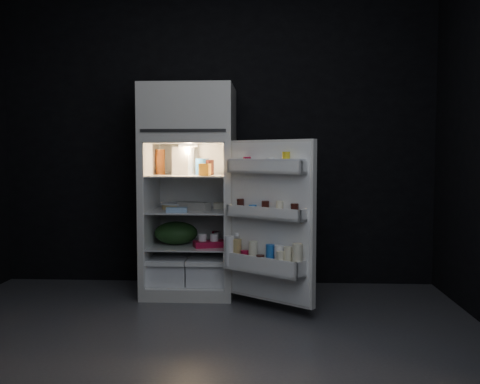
# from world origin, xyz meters

# --- Properties ---
(floor) EXTENTS (4.00, 3.40, 0.00)m
(floor) POSITION_xyz_m (0.00, 0.00, 0.00)
(floor) COLOR #4A4A4F
(floor) RESTS_ON ground
(wall_back) EXTENTS (4.00, 0.00, 2.70)m
(wall_back) POSITION_xyz_m (0.00, 1.70, 1.35)
(wall_back) COLOR black
(wall_back) RESTS_ON ground
(wall_front) EXTENTS (4.00, 0.00, 2.70)m
(wall_front) POSITION_xyz_m (0.00, -1.70, 1.35)
(wall_front) COLOR black
(wall_front) RESTS_ON ground
(refrigerator) EXTENTS (0.76, 0.71, 1.78)m
(refrigerator) POSITION_xyz_m (-0.19, 1.32, 0.96)
(refrigerator) COLOR silver
(refrigerator) RESTS_ON ground
(fridge_door) EXTENTS (0.69, 0.58, 1.22)m
(fridge_door) POSITION_xyz_m (0.49, 0.72, 0.68)
(fridge_door) COLOR silver
(fridge_door) RESTS_ON ground
(milk_jug) EXTENTS (0.17, 0.17, 0.24)m
(milk_jug) POSITION_xyz_m (-0.25, 1.31, 1.15)
(milk_jug) COLOR white
(milk_jug) RESTS_ON refrigerator
(mayo_jar) EXTENTS (0.14, 0.14, 0.14)m
(mayo_jar) POSITION_xyz_m (-0.09, 1.31, 1.10)
(mayo_jar) COLOR blue
(mayo_jar) RESTS_ON refrigerator
(jam_jar) EXTENTS (0.10, 0.10, 0.13)m
(jam_jar) POSITION_xyz_m (-0.03, 1.31, 1.09)
(jam_jar) COLOR black
(jam_jar) RESTS_ON refrigerator
(amber_bottle) EXTENTS (0.10, 0.10, 0.22)m
(amber_bottle) POSITION_xyz_m (-0.47, 1.39, 1.14)
(amber_bottle) COLOR #B5561D
(amber_bottle) RESTS_ON refrigerator
(small_carton) EXTENTS (0.10, 0.08, 0.10)m
(small_carton) POSITION_xyz_m (-0.04, 1.12, 1.08)
(small_carton) COLOR orange
(small_carton) RESTS_ON refrigerator
(egg_carton) EXTENTS (0.30, 0.21, 0.07)m
(egg_carton) POSITION_xyz_m (-0.15, 1.23, 0.76)
(egg_carton) COLOR gray
(egg_carton) RESTS_ON refrigerator
(pie) EXTENTS (0.31, 0.31, 0.04)m
(pie) POSITION_xyz_m (-0.32, 1.38, 0.75)
(pie) COLOR tan
(pie) RESTS_ON refrigerator
(flat_package) EXTENTS (0.18, 0.10, 0.04)m
(flat_package) POSITION_xyz_m (-0.27, 1.08, 0.75)
(flat_package) COLOR #85AACD
(flat_package) RESTS_ON refrigerator
(wrapped_pkg) EXTENTS (0.13, 0.12, 0.05)m
(wrapped_pkg) POSITION_xyz_m (0.06, 1.41, 0.75)
(wrapped_pkg) COLOR beige
(wrapped_pkg) RESTS_ON refrigerator
(produce_bag) EXTENTS (0.40, 0.35, 0.20)m
(produce_bag) POSITION_xyz_m (-0.31, 1.28, 0.52)
(produce_bag) COLOR #193815
(produce_bag) RESTS_ON refrigerator
(yogurt_tray) EXTENTS (0.29, 0.21, 0.05)m
(yogurt_tray) POSITION_xyz_m (-0.01, 1.15, 0.45)
(yogurt_tray) COLOR maroon
(yogurt_tray) RESTS_ON refrigerator
(small_can_red) EXTENTS (0.08, 0.08, 0.09)m
(small_can_red) POSITION_xyz_m (0.01, 1.45, 0.47)
(small_can_red) COLOR maroon
(small_can_red) RESTS_ON refrigerator
(small_can_silver) EXTENTS (0.08, 0.08, 0.09)m
(small_can_silver) POSITION_xyz_m (0.03, 1.43, 0.47)
(small_can_silver) COLOR #B7B7BB
(small_can_silver) RESTS_ON refrigerator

